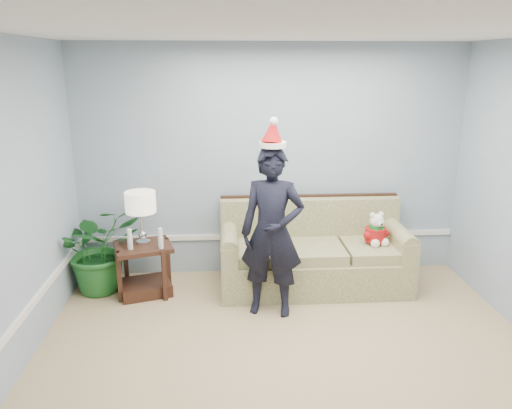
{
  "coord_description": "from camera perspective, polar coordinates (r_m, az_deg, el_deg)",
  "views": [
    {
      "loc": [
        -0.54,
        -3.19,
        2.49
      ],
      "look_at": [
        -0.23,
        1.55,
        1.12
      ],
      "focal_mm": 35.0,
      "sensor_mm": 36.0,
      "label": 1
    }
  ],
  "objects": [
    {
      "name": "santa_hat",
      "position": [
        4.71,
        1.94,
        8.12
      ],
      "size": [
        0.33,
        0.35,
        0.3
      ],
      "rotation": [
        0.0,
        0.0,
        -0.38
      ],
      "color": "white",
      "rests_on": "man"
    },
    {
      "name": "room_shell",
      "position": [
        3.43,
        5.58,
        -3.36
      ],
      "size": [
        4.54,
        5.04,
        2.74
      ],
      "color": "tan",
      "rests_on": "ground"
    },
    {
      "name": "teddy_bear",
      "position": [
        5.72,
        13.54,
        -3.14
      ],
      "size": [
        0.28,
        0.29,
        0.38
      ],
      "rotation": [
        0.0,
        0.0,
        0.27
      ],
      "color": "white",
      "rests_on": "sofa"
    },
    {
      "name": "wainscot_trim",
      "position": [
        4.86,
        -11.02,
        -9.02
      ],
      "size": [
        4.49,
        4.99,
        0.06
      ],
      "color": "white",
      "rests_on": "room_shell"
    },
    {
      "name": "sofa",
      "position": [
        5.76,
        6.51,
        -5.85
      ],
      "size": [
        2.09,
        0.9,
        0.98
      ],
      "rotation": [
        0.0,
        0.0,
        0.0
      ],
      "color": "#55622E",
      "rests_on": "room_shell"
    },
    {
      "name": "side_table",
      "position": [
        5.69,
        -12.58,
        -7.82
      ],
      "size": [
        0.71,
        0.64,
        0.57
      ],
      "rotation": [
        0.0,
        0.0,
        0.3
      ],
      "color": "#3C1E15",
      "rests_on": "room_shell"
    },
    {
      "name": "candle_pair",
      "position": [
        5.41,
        -12.54,
        -3.93
      ],
      "size": [
        0.38,
        0.06,
        0.22
      ],
      "color": "silver",
      "rests_on": "side_table"
    },
    {
      "name": "houseplant",
      "position": [
        5.8,
        -17.45,
        -4.77
      ],
      "size": [
        1.18,
        1.15,
        0.99
      ],
      "primitive_type": "imported",
      "rotation": [
        0.0,
        0.0,
        0.61
      ],
      "color": "#1D6023",
      "rests_on": "room_shell"
    },
    {
      "name": "table_lamp",
      "position": [
        5.46,
        -13.05,
        0.02
      ],
      "size": [
        0.33,
        0.33,
        0.58
      ],
      "color": "silver",
      "rests_on": "side_table"
    },
    {
      "name": "man",
      "position": [
        4.93,
        1.85,
        -3.23
      ],
      "size": [
        0.7,
        0.54,
        1.72
      ],
      "primitive_type": "imported",
      "rotation": [
        0.0,
        0.0,
        -0.23
      ],
      "color": "black",
      "rests_on": "room_shell"
    }
  ]
}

